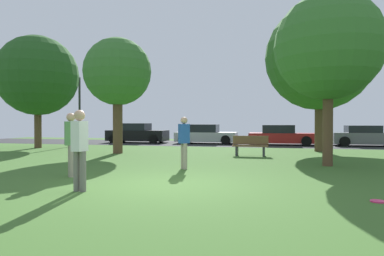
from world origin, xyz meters
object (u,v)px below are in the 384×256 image
(person_bystander, at_px, (80,146))
(parked_car_silver, at_px, (206,135))
(person_catcher, at_px, (184,140))
(frisbee_disc, at_px, (378,201))
(maple_tree_far, at_px, (328,47))
(person_thrower, at_px, (71,141))
(parked_car_red, at_px, (281,136))
(oak_tree_right, at_px, (319,57))
(park_bench, at_px, (250,146))
(parked_car_black, at_px, (137,134))
(oak_tree_left, at_px, (38,76))
(street_lamp_post, at_px, (80,111))
(parked_car_grey, at_px, (365,136))
(birch_tree_lone, at_px, (118,72))

(person_bystander, bearing_deg, parked_car_silver, 7.13)
(person_catcher, bearing_deg, frisbee_disc, 103.23)
(maple_tree_far, height_order, parked_car_silver, maple_tree_far)
(person_thrower, relative_size, parked_car_red, 0.41)
(oak_tree_right, distance_m, person_bystander, 14.18)
(park_bench, bearing_deg, parked_car_black, -42.34)
(person_bystander, bearing_deg, oak_tree_right, -23.07)
(oak_tree_left, height_order, parked_car_red, oak_tree_left)
(oak_tree_left, height_order, parked_car_black, oak_tree_left)
(oak_tree_left, bearing_deg, parked_car_red, 23.60)
(oak_tree_right, distance_m, parked_car_silver, 9.72)
(person_thrower, xyz_separation_m, parked_car_red, (5.98, 15.18, -0.37))
(person_catcher, xyz_separation_m, park_bench, (1.81, 4.90, -0.47))
(person_thrower, bearing_deg, person_catcher, 0.00)
(person_catcher, height_order, street_lamp_post, street_lamp_post)
(maple_tree_far, distance_m, street_lamp_post, 16.24)
(parked_car_red, xyz_separation_m, park_bench, (-1.53, -8.05, -0.15))
(oak_tree_right, relative_size, parked_car_grey, 1.87)
(person_catcher, relative_size, parked_car_black, 0.38)
(oak_tree_right, xyz_separation_m, parked_car_black, (-12.27, 4.99, -4.24))
(oak_tree_right, bearing_deg, street_lamp_post, 174.89)
(parked_car_black, distance_m, street_lamp_post, 4.72)
(parked_car_grey, bearing_deg, birch_tree_lone, -147.46)
(person_bystander, height_order, street_lamp_post, street_lamp_post)
(oak_tree_right, relative_size, person_thrower, 4.34)
(parked_car_red, distance_m, park_bench, 8.19)
(oak_tree_right, xyz_separation_m, park_bench, (-3.33, -3.16, -4.45))
(parked_car_black, relative_size, parked_car_silver, 1.03)
(birch_tree_lone, bearing_deg, oak_tree_right, 19.56)
(parked_car_grey, bearing_deg, parked_car_silver, 178.79)
(frisbee_disc, height_order, parked_car_silver, parked_car_silver)
(parked_car_black, distance_m, park_bench, 12.10)
(person_thrower, xyz_separation_m, parked_car_grey, (11.23, 15.23, -0.37))
(frisbee_disc, height_order, street_lamp_post, street_lamp_post)
(maple_tree_far, bearing_deg, parked_car_red, 96.77)
(parked_car_red, bearing_deg, frisbee_disc, -85.18)
(parked_car_silver, height_order, parked_car_grey, parked_car_silver)
(person_bystander, bearing_deg, birch_tree_lone, 26.08)
(parked_car_grey, bearing_deg, oak_tree_left, -162.19)
(person_thrower, distance_m, street_lamp_post, 13.61)
(birch_tree_lone, xyz_separation_m, oak_tree_right, (9.71, 3.45, 0.96))
(person_thrower, relative_size, parked_car_grey, 0.43)
(maple_tree_far, relative_size, person_catcher, 3.54)
(street_lamp_post, bearing_deg, parked_car_grey, 11.24)
(birch_tree_lone, height_order, oak_tree_right, oak_tree_right)
(birch_tree_lone, distance_m, person_bystander, 9.63)
(birch_tree_lone, bearing_deg, frisbee_disc, -41.13)
(parked_car_red, distance_m, parked_car_grey, 5.25)
(parked_car_red, relative_size, street_lamp_post, 0.96)
(oak_tree_right, height_order, oak_tree_left, oak_tree_right)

